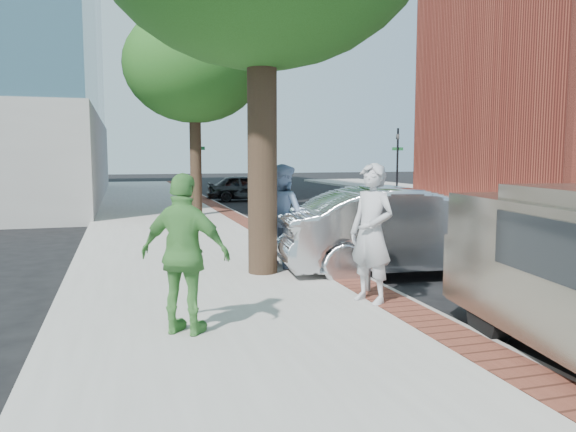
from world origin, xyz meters
name	(u,v)px	position (x,y,z in m)	size (l,w,h in m)	color
ground	(331,305)	(0.00, 0.00, 0.00)	(120.00, 120.00, 0.00)	black
sidewalk	(179,233)	(-1.50, 8.00, 0.07)	(5.00, 60.00, 0.15)	#9E9991
brick_strip	(256,228)	(0.70, 8.00, 0.15)	(0.60, 60.00, 0.01)	brown
curb	(267,230)	(1.05, 8.00, 0.07)	(0.10, 60.00, 0.15)	gray
signal_near	(198,155)	(0.90, 22.00, 2.25)	(0.70, 0.15, 3.80)	black
signal_far	(398,155)	(12.50, 22.00, 2.25)	(0.70, 0.15, 3.80)	black
tree_far	(194,66)	(-0.50, 12.00, 5.30)	(4.80, 4.80, 7.14)	black
parking_meter	(369,224)	(0.63, 0.06, 1.21)	(0.12, 0.32, 1.47)	gray
person_gray	(372,233)	(0.40, -0.52, 1.15)	(0.73, 0.48, 2.00)	#ACADB1
person_officer	(283,215)	(-0.08, 2.39, 1.12)	(0.94, 0.73, 1.94)	#7F9AC5
person_green	(185,254)	(-2.31, -1.21, 1.10)	(1.12, 0.47, 1.91)	#4D9443
sedan_silver	(410,231)	(2.20, 1.64, 0.83)	(1.76, 5.04, 1.66)	#B4B5BB
bg_car	(246,188)	(2.84, 19.20, 0.65)	(1.53, 3.81, 1.30)	black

